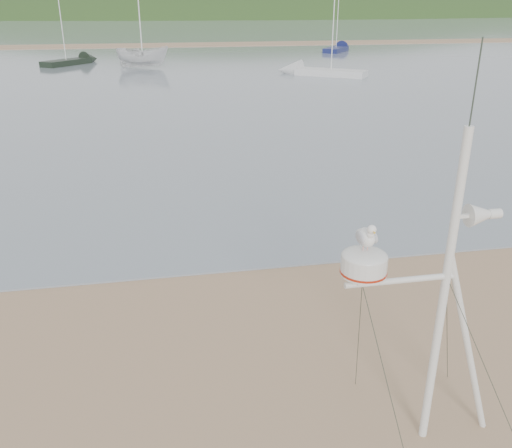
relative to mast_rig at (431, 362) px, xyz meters
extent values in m
plane|color=#8E6F52|center=(-4.28, 1.39, -1.28)|extent=(560.00, 560.00, 0.00)
cube|color=slate|center=(-4.28, 133.39, -1.26)|extent=(560.00, 256.00, 0.04)
cube|color=#8E6F52|center=(-4.28, 71.39, -1.20)|extent=(560.00, 7.00, 0.07)
ellipsoid|color=#203817|center=(35.72, 236.39, -23.28)|extent=(400.00, 180.00, 80.00)
cube|color=beige|center=(-40.28, 197.39, 2.72)|extent=(8.40, 6.30, 8.00)
cube|color=beige|center=(-14.28, 197.39, 2.72)|extent=(8.40, 6.30, 8.00)
cube|color=beige|center=(11.72, 197.39, 2.72)|extent=(8.40, 6.30, 8.00)
cube|color=beige|center=(37.72, 197.39, 2.72)|extent=(8.40, 6.30, 8.00)
cube|color=beige|center=(63.72, 197.39, 2.72)|extent=(8.40, 6.30, 8.00)
cube|color=beige|center=(89.72, 197.39, 2.72)|extent=(8.40, 6.30, 8.00)
cube|color=beige|center=(115.72, 197.39, 2.72)|extent=(8.40, 6.30, 8.00)
cylinder|color=silver|center=(0.06, 0.05, 0.90)|extent=(0.11, 0.11, 4.36)
cylinder|color=silver|center=(0.53, 0.05, 0.14)|extent=(1.01, 0.09, 2.86)
cylinder|color=silver|center=(-0.53, 0.05, 1.23)|extent=(1.42, 0.08, 0.08)
cylinder|color=#2D382D|center=(0.06, 0.05, 3.52)|extent=(0.02, 0.02, 0.98)
cube|color=silver|center=(-1.03, 0.05, 1.31)|extent=(0.17, 0.17, 0.10)
cylinder|color=silver|center=(-1.03, 0.05, 1.48)|extent=(0.54, 0.54, 0.24)
cylinder|color=#A9200C|center=(-1.03, 0.05, 1.40)|extent=(0.56, 0.56, 0.03)
ellipsoid|color=silver|center=(-1.03, 0.05, 1.60)|extent=(0.54, 0.54, 0.15)
cone|color=silver|center=(0.37, 0.05, 2.01)|extent=(0.28, 0.28, 0.28)
cylinder|color=silver|center=(0.57, 0.05, 2.01)|extent=(0.15, 0.12, 0.12)
cube|color=silver|center=(0.17, 0.05, 2.01)|extent=(0.22, 0.04, 0.04)
cylinder|color=tan|center=(-1.05, 0.05, 1.71)|extent=(0.01, 0.01, 0.08)
cylinder|color=tan|center=(-1.00, 0.05, 1.71)|extent=(0.01, 0.01, 0.08)
ellipsoid|color=white|center=(-1.03, 0.05, 1.84)|extent=(0.19, 0.29, 0.22)
ellipsoid|color=#ACADB4|center=(-1.11, 0.04, 1.84)|extent=(0.06, 0.24, 0.14)
ellipsoid|color=#ACADB4|center=(-0.94, 0.04, 1.84)|extent=(0.06, 0.24, 0.14)
cone|color=white|center=(-1.03, 0.21, 1.82)|extent=(0.10, 0.09, 0.10)
ellipsoid|color=white|center=(-1.03, -0.06, 1.93)|extent=(0.09, 0.09, 0.13)
sphere|color=white|center=(-1.03, -0.08, 1.99)|extent=(0.10, 0.10, 0.10)
cone|color=gold|center=(-1.03, -0.14, 1.98)|extent=(0.02, 0.05, 0.02)
imported|color=silver|center=(-3.95, 45.91, 1.13)|extent=(2.24, 2.20, 4.75)
cube|color=silver|center=(10.74, 37.14, -0.99)|extent=(5.55, 4.71, 0.50)
cone|color=silver|center=(7.86, 39.23, -0.99)|extent=(2.62, 2.58, 1.78)
cylinder|color=silver|center=(10.74, 37.14, 2.32)|extent=(0.08, 0.08, 6.12)
cube|color=black|center=(-10.94, 49.03, -0.99)|extent=(4.33, 4.93, 0.50)
cone|color=black|center=(-8.98, 51.56, -0.99)|extent=(2.34, 2.36, 1.60)
cylinder|color=silver|center=(-10.94, 49.03, 2.01)|extent=(0.08, 0.08, 5.50)
cube|color=#161C4D|center=(18.08, 57.86, -0.99)|extent=(4.36, 5.28, 0.50)
cone|color=#161C4D|center=(19.99, 60.63, -0.99)|extent=(2.42, 2.47, 1.68)
cylinder|color=silver|center=(18.08, 57.86, 2.15)|extent=(0.08, 0.08, 5.78)
camera|label=1|loc=(-3.32, -5.29, 4.36)|focal=38.00mm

